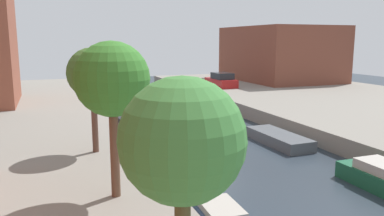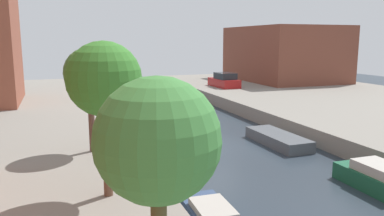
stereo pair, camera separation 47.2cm
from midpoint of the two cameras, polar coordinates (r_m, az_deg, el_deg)
name	(u,v)px [view 1 (the left image)]	position (r m, az deg, el deg)	size (l,w,h in m)	color
ground_plane	(218,145)	(21.67, 3.30, -5.59)	(84.00, 84.00, 0.00)	#28333D
low_block_right	(280,54)	(48.37, 12.65, 7.91)	(10.00, 13.69, 6.43)	brown
street_tree_0	(182,143)	(5.71, -3.84, -5.30)	(1.93, 1.93, 4.35)	brown
street_tree_1	(112,80)	(11.78, -12.94, 4.02)	(2.28, 2.28, 4.84)	brown
street_tree_2	(92,74)	(16.94, -15.37, 4.92)	(2.17, 2.17, 4.55)	brown
parked_car	(221,81)	(40.35, 4.05, 4.05)	(1.96, 4.33, 1.50)	maroon
moored_boat_left_2	(218,215)	(12.79, 2.83, -15.60)	(1.45, 3.10, 0.72)	#33476B
moored_boat_left_3	(161,149)	(20.26, -5.29, -6.03)	(1.99, 4.18, 0.48)	#33476B
moored_boat_left_4	(131,122)	(26.75, -9.61, -2.04)	(1.97, 4.53, 0.59)	#232328
moored_boat_right_2	(279,139)	(22.37, 12.18, -4.48)	(1.76, 4.58, 0.62)	#4C5156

